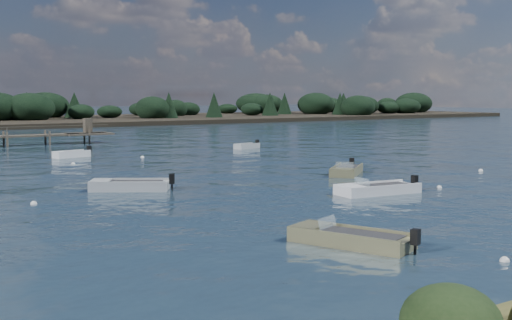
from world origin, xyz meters
TOP-DOWN VIEW (x-y plane):
  - ground at (0.00, 60.00)m, footprint 400.00×400.00m
  - dinghy_mid_grey at (-5.67, 12.18)m, footprint 4.46×3.61m
  - dinghy_near_olive at (-4.10, -4.34)m, footprint 3.08×4.67m
  - dinghy_mid_white_a at (4.97, 3.76)m, footprint 4.99×2.25m
  - tender_far_white at (-2.61, 32.52)m, footprint 3.44×1.88m
  - dinghy_mid_white_b at (9.24, 11.11)m, footprint 4.34×4.03m
  - tender_far_grey_b at (14.54, 31.94)m, footprint 3.13×1.79m
  - buoy_a at (-1.51, -8.73)m, footprint 0.32×0.32m
  - buoy_b at (9.37, 3.36)m, footprint 0.32×0.32m
  - buoy_c at (-11.28, 10.44)m, footprint 0.32×0.32m
  - buoy_d at (18.19, 7.34)m, footprint 0.32×0.32m
  - buoy_e at (2.35, 29.16)m, footprint 0.32×0.32m
  - buoy_extra_a at (-4.16, 27.14)m, footprint 0.32×0.32m
  - far_headland at (25.00, 100.00)m, footprint 190.00×40.00m

SIDE VIEW (x-z plane):
  - ground at x=0.00m, z-range 0.00..0.00m
  - buoy_a at x=-1.51m, z-range -0.16..0.16m
  - buoy_b at x=9.37m, z-range -0.16..0.16m
  - buoy_c at x=-11.28m, z-range -0.16..0.16m
  - buoy_d at x=18.19m, z-range -0.16..0.16m
  - buoy_e at x=2.35m, z-range -0.16..0.16m
  - buoy_extra_a at x=-4.16m, z-range -0.16..0.16m
  - dinghy_near_olive at x=-4.10m, z-range -0.42..0.71m
  - tender_far_grey_b at x=14.54m, z-range -0.38..0.67m
  - dinghy_mid_white_a at x=4.97m, z-range -0.43..0.72m
  - dinghy_mid_white_b at x=9.24m, z-range -0.43..0.73m
  - dinghy_mid_grey at x=-5.67m, z-range -0.43..0.74m
  - tender_far_white at x=-2.61m, z-range -0.41..0.74m
  - far_headland at x=25.00m, z-range -0.94..4.86m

